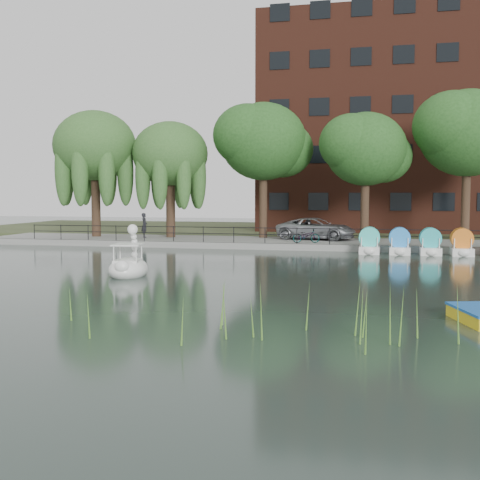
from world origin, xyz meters
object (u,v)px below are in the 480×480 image
(minivan, at_px, (316,227))
(yellow_rowboat, at_px, (480,315))
(swan_boat, at_px, (129,265))
(pedestrian, at_px, (144,224))
(bicycle, at_px, (306,235))

(minivan, bearing_deg, yellow_rowboat, -153.48)
(swan_boat, xyz_separation_m, yellow_rowboat, (13.00, -6.60, -0.26))
(minivan, relative_size, yellow_rowboat, 2.56)
(yellow_rowboat, bearing_deg, swan_boat, 136.87)
(pedestrian, relative_size, yellow_rowboat, 0.84)
(bicycle, height_order, swan_boat, swan_boat)
(minivan, bearing_deg, swan_boat, 170.04)
(bicycle, xyz_separation_m, pedestrian, (-11.61, 2.03, 0.49))
(minivan, relative_size, swan_boat, 2.18)
(minivan, xyz_separation_m, yellow_rowboat, (6.69, -23.43, -1.03))
(minivan, height_order, yellow_rowboat, minivan)
(swan_boat, bearing_deg, bicycle, 57.38)
(pedestrian, xyz_separation_m, swan_boat, (5.66, -15.98, -0.92))
(minivan, xyz_separation_m, pedestrian, (-11.97, -0.85, 0.15))
(bicycle, relative_size, yellow_rowboat, 0.73)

